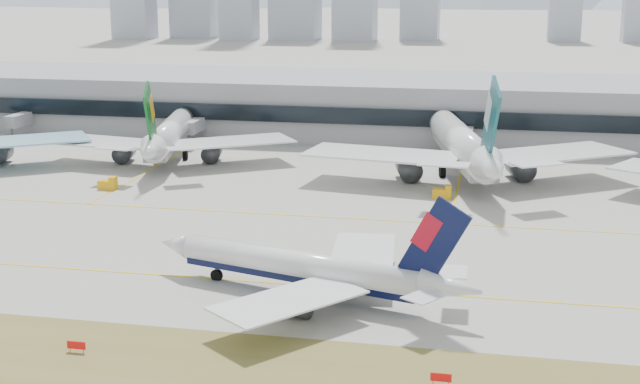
% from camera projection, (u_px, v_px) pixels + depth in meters
% --- Properties ---
extents(ground, '(3000.00, 3000.00, 0.00)m').
position_uv_depth(ground, '(287.00, 272.00, 127.39)').
color(ground, '#9C9B92').
rests_on(ground, ground).
extents(taxiing_airliner, '(46.69, 39.79, 16.00)m').
position_uv_depth(taxiing_airliner, '(311.00, 269.00, 116.44)').
color(taxiing_airliner, white).
rests_on(taxiing_airliner, ground).
extents(widebody_eva, '(57.63, 57.25, 20.98)m').
position_uv_depth(widebody_eva, '(168.00, 137.00, 201.71)').
color(widebody_eva, white).
rests_on(widebody_eva, ground).
extents(widebody_cathay, '(66.95, 66.67, 24.50)m').
position_uv_depth(widebody_cathay, '(464.00, 147.00, 184.32)').
color(widebody_cathay, white).
rests_on(widebody_cathay, ground).
extents(terminal, '(280.00, 43.10, 15.00)m').
position_uv_depth(terminal, '(390.00, 106.00, 234.85)').
color(terminal, gray).
rests_on(terminal, ground).
extents(hold_sign_left, '(2.20, 0.15, 1.35)m').
position_uv_depth(hold_sign_left, '(76.00, 345.00, 99.98)').
color(hold_sign_left, red).
rests_on(hold_sign_left, ground).
extents(hold_sign_right, '(2.20, 0.15, 1.35)m').
position_uv_depth(hold_sign_right, '(441.00, 378.00, 92.00)').
color(hold_sign_right, red).
rests_on(hold_sign_right, ground).
extents(gse_c, '(3.55, 2.00, 2.60)m').
position_uv_depth(gse_c, '(443.00, 193.00, 168.78)').
color(gse_c, '#F2A80C').
rests_on(gse_c, ground).
extents(gse_b, '(3.55, 2.00, 2.60)m').
position_uv_depth(gse_b, '(108.00, 184.00, 175.95)').
color(gse_b, '#F2A80C').
rests_on(gse_b, ground).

